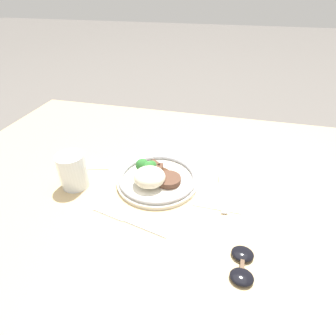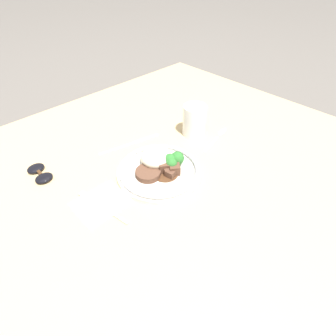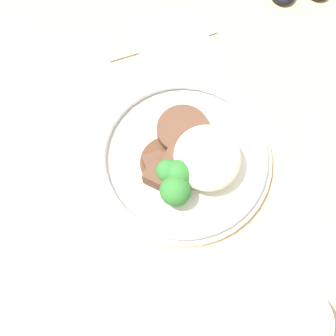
{
  "view_description": "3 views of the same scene",
  "coord_description": "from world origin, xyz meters",
  "px_view_note": "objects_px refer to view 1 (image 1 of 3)",
  "views": [
    {
      "loc": [
        -0.17,
        0.57,
        0.54
      ],
      "look_at": [
        -0.01,
        -0.05,
        0.08
      ],
      "focal_mm": 28.0,
      "sensor_mm": 36.0,
      "label": 1
    },
    {
      "loc": [
        -0.37,
        -0.47,
        0.56
      ],
      "look_at": [
        0.03,
        -0.06,
        0.07
      ],
      "focal_mm": 28.0,
      "sensor_mm": 36.0,
      "label": 2
    },
    {
      "loc": [
        0.25,
        -0.1,
        0.65
      ],
      "look_at": [
        0.04,
        -0.06,
        0.07
      ],
      "focal_mm": 50.0,
      "sensor_mm": 36.0,
      "label": 3
    }
  ],
  "objects_px": {
    "knife": "(125,221)",
    "fork": "(222,196)",
    "plate": "(156,177)",
    "spoon": "(73,168)",
    "sunglasses": "(242,265)",
    "juice_glass": "(73,173)"
  },
  "relations": [
    {
      "from": "fork",
      "to": "knife",
      "type": "bearing_deg",
      "value": -66.29
    },
    {
      "from": "knife",
      "to": "sunglasses",
      "type": "bearing_deg",
      "value": -179.62
    },
    {
      "from": "spoon",
      "to": "juice_glass",
      "type": "bearing_deg",
      "value": 114.62
    },
    {
      "from": "plate",
      "to": "spoon",
      "type": "bearing_deg",
      "value": -0.97
    },
    {
      "from": "fork",
      "to": "spoon",
      "type": "bearing_deg",
      "value": -102.08
    },
    {
      "from": "fork",
      "to": "knife",
      "type": "distance_m",
      "value": 0.28
    },
    {
      "from": "fork",
      "to": "spoon",
      "type": "height_order",
      "value": "same"
    },
    {
      "from": "plate",
      "to": "sunglasses",
      "type": "distance_m",
      "value": 0.35
    },
    {
      "from": "spoon",
      "to": "plate",
      "type": "bearing_deg",
      "value": 166.47
    },
    {
      "from": "juice_glass",
      "to": "plate",
      "type": "bearing_deg",
      "value": -163.23
    },
    {
      "from": "juice_glass",
      "to": "fork",
      "type": "distance_m",
      "value": 0.44
    },
    {
      "from": "fork",
      "to": "sunglasses",
      "type": "xyz_separation_m",
      "value": [
        -0.06,
        0.22,
        0.0
      ]
    },
    {
      "from": "plate",
      "to": "spoon",
      "type": "xyz_separation_m",
      "value": [
        0.29,
        -0.0,
        -0.02
      ]
    },
    {
      "from": "plate",
      "to": "juice_glass",
      "type": "distance_m",
      "value": 0.24
    },
    {
      "from": "plate",
      "to": "spoon",
      "type": "height_order",
      "value": "plate"
    },
    {
      "from": "knife",
      "to": "sunglasses",
      "type": "xyz_separation_m",
      "value": [
        -0.29,
        0.07,
        0.01
      ]
    },
    {
      "from": "knife",
      "to": "spoon",
      "type": "relative_size",
      "value": 1.28
    },
    {
      "from": "knife",
      "to": "plate",
      "type": "bearing_deg",
      "value": -87.67
    },
    {
      "from": "knife",
      "to": "fork",
      "type": "bearing_deg",
      "value": -134.03
    },
    {
      "from": "fork",
      "to": "knife",
      "type": "relative_size",
      "value": 0.81
    },
    {
      "from": "spoon",
      "to": "knife",
      "type": "bearing_deg",
      "value": 132.67
    },
    {
      "from": "plate",
      "to": "knife",
      "type": "bearing_deg",
      "value": 79.39
    }
  ]
}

